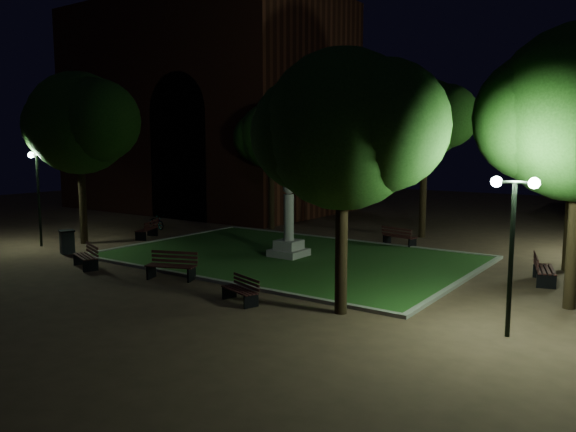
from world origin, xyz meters
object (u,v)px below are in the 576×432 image
at_px(bench_west_near, 87,257).
at_px(bicycle, 156,222).
at_px(bench_near_left, 172,266).
at_px(bench_far_side, 399,237).
at_px(bench_right_side, 542,270).
at_px(trash_bin, 67,242).
at_px(bench_near_right, 241,291).
at_px(bench_left_side, 148,230).
at_px(monument, 289,236).

xyz_separation_m(bench_west_near, bicycle, (-5.62, 8.64, -0.03)).
height_order(bench_near_left, bench_far_side, bench_near_left).
bearing_deg(bench_right_side, trash_bin, 93.59).
distance_m(bench_west_near, bench_far_side, 14.22).
relative_size(bench_near_left, bench_west_near, 1.08).
height_order(bench_far_side, bicycle, bench_far_side).
distance_m(bench_near_left, bench_near_right, 4.15).
relative_size(bench_left_side, bench_far_side, 0.99).
height_order(monument, trash_bin, monument).
bearing_deg(bench_far_side, bench_right_side, 164.21).
xyz_separation_m(bench_near_right, trash_bin, (-11.53, 1.56, 0.16)).
bearing_deg(bench_left_side, bicycle, -164.30).
distance_m(bench_near_right, trash_bin, 11.64).
relative_size(bench_near_right, bench_right_side, 0.81).
bearing_deg(bench_west_near, trash_bin, 179.72).
bearing_deg(trash_bin, bench_near_left, -5.09).
bearing_deg(bench_near_left, bench_left_side, 123.48).
xyz_separation_m(bench_west_near, bench_right_side, (15.43, 7.80, 0.04)).
relative_size(bench_west_near, bench_left_side, 1.01).
bearing_deg(trash_bin, monument, 29.54).
distance_m(bench_west_near, bench_left_side, 7.06).
xyz_separation_m(bench_near_left, bench_left_side, (-7.67, 5.52, -0.04)).
xyz_separation_m(bench_west_near, bench_left_side, (-3.47, 6.14, -0.00)).
height_order(trash_bin, bicycle, trash_bin).
bearing_deg(bench_near_right, bench_near_left, -173.96).
height_order(monument, bicycle, monument).
bearing_deg(bicycle, bench_far_side, -66.78).
xyz_separation_m(monument, bench_near_right, (2.77, -6.53, -0.57)).
relative_size(bench_near_right, bench_far_side, 0.87).
distance_m(monument, bench_near_left, 5.80).
bearing_deg(bench_left_side, trash_bin, -22.60).
distance_m(bench_near_left, trash_bin, 7.51).
xyz_separation_m(bench_left_side, trash_bin, (0.19, -4.86, 0.11)).
height_order(bench_right_side, trash_bin, trash_bin).
xyz_separation_m(monument, bench_left_side, (-8.96, -0.11, -0.52)).
height_order(bench_near_right, bench_right_side, bench_right_side).
bearing_deg(bicycle, bench_near_right, -111.48).
height_order(bench_right_side, bicycle, bench_right_side).
bearing_deg(bench_near_right, bench_far_side, 108.50).
distance_m(bench_near_left, bench_west_near, 4.24).
xyz_separation_m(bench_right_side, bicycle, (-21.05, 0.84, -0.06)).
relative_size(bench_far_side, bicycle, 1.15).
distance_m(monument, trash_bin, 10.08).
relative_size(bench_west_near, bicycle, 1.15).
bearing_deg(bench_near_left, bench_near_right, -33.26).
distance_m(bench_near_left, bicycle, 12.68).
bearing_deg(monument, bench_left_side, -179.32).
xyz_separation_m(bench_near_left, trash_bin, (-7.48, 0.67, 0.07)).
height_order(bench_near_left, bench_near_right, bench_near_left).
xyz_separation_m(monument, bench_near_left, (-1.28, -5.63, -0.48)).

